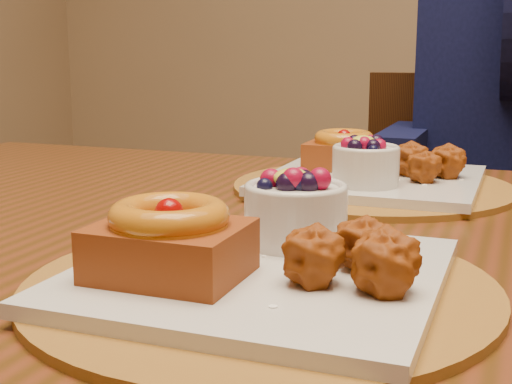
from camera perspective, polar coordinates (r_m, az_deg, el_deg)
dining_table at (r=0.80m, az=5.89°, el=-8.17°), size 1.60×0.90×0.76m
place_setting_near at (r=0.58m, az=0.23°, el=-5.26°), size 0.38×0.38×0.09m
place_setting_far at (r=0.98m, az=9.14°, el=1.45°), size 0.38×0.38×0.08m
chair_far at (r=1.52m, az=16.07°, el=-6.30°), size 0.45×0.45×0.89m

